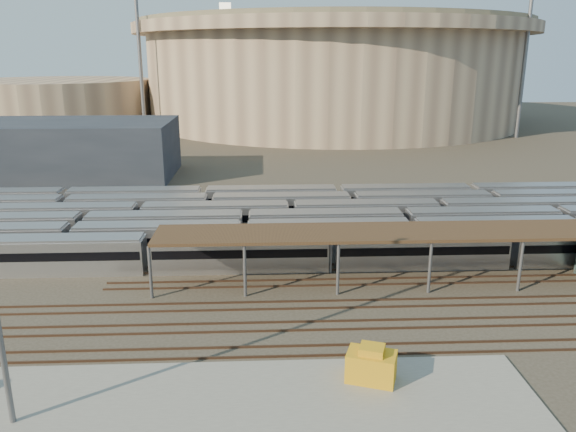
% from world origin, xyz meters
% --- Properties ---
extents(ground, '(420.00, 420.00, 0.00)m').
position_xyz_m(ground, '(0.00, 0.00, 0.00)').
color(ground, '#383026').
rests_on(ground, ground).
extents(apron, '(50.00, 9.00, 0.20)m').
position_xyz_m(apron, '(-5.00, -15.00, 0.10)').
color(apron, gray).
rests_on(apron, ground).
extents(subway_trains, '(127.28, 23.90, 3.60)m').
position_xyz_m(subway_trains, '(-2.31, 18.50, 1.80)').
color(subway_trains, silver).
rests_on(subway_trains, ground).
extents(inspection_shed, '(60.30, 6.00, 5.30)m').
position_xyz_m(inspection_shed, '(22.00, 4.00, 4.98)').
color(inspection_shed, slate).
rests_on(inspection_shed, ground).
extents(empty_tracks, '(170.00, 9.62, 0.18)m').
position_xyz_m(empty_tracks, '(0.00, -5.00, 0.09)').
color(empty_tracks, '#4C3323').
rests_on(empty_tracks, ground).
extents(stadium, '(124.00, 124.00, 32.50)m').
position_xyz_m(stadium, '(25.00, 140.00, 16.47)').
color(stadium, tan).
rests_on(stadium, ground).
extents(secondary_arena, '(56.00, 56.00, 14.00)m').
position_xyz_m(secondary_arena, '(-60.00, 130.00, 7.00)').
color(secondary_arena, tan).
rests_on(secondary_arena, ground).
extents(service_building, '(42.00, 20.00, 10.00)m').
position_xyz_m(service_building, '(-35.00, 55.00, 5.00)').
color(service_building, '#1E232D').
rests_on(service_building, ground).
extents(floodlight_0, '(4.00, 1.00, 38.40)m').
position_xyz_m(floodlight_0, '(-30.00, 110.00, 20.65)').
color(floodlight_0, slate).
rests_on(floodlight_0, ground).
extents(floodlight_2, '(4.00, 1.00, 38.40)m').
position_xyz_m(floodlight_2, '(70.00, 100.00, 20.65)').
color(floodlight_2, slate).
rests_on(floodlight_2, ground).
extents(floodlight_3, '(4.00, 1.00, 38.40)m').
position_xyz_m(floodlight_3, '(-10.00, 160.00, 20.65)').
color(floodlight_3, slate).
rests_on(floodlight_3, ground).
extents(yellow_equipment, '(3.76, 3.01, 2.04)m').
position_xyz_m(yellow_equipment, '(9.52, -13.29, 1.22)').
color(yellow_equipment, '#CA9113').
rests_on(yellow_equipment, apron).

